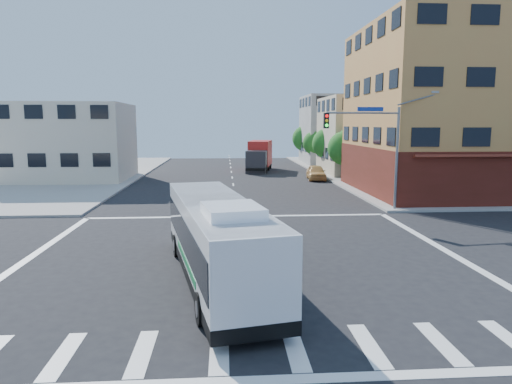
{
  "coord_description": "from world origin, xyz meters",
  "views": [
    {
      "loc": [
        -0.81,
        -19.26,
        5.89
      ],
      "look_at": [
        0.81,
        4.31,
        2.35
      ],
      "focal_mm": 32.0,
      "sensor_mm": 36.0,
      "label": 1
    }
  ],
  "objects": [
    {
      "name": "transit_bus",
      "position": [
        -1.14,
        -2.6,
        1.66
      ],
      "size": [
        4.66,
        11.74,
        3.4
      ],
      "rotation": [
        0.0,
        0.0,
        0.2
      ],
      "color": "black",
      "rests_on": "ground"
    },
    {
      "name": "building_west",
      "position": [
        -17.02,
        29.98,
        4.01
      ],
      "size": [
        12.06,
        10.06,
        8.0
      ],
      "color": "beige",
      "rests_on": "ground"
    },
    {
      "name": "street_tree_a",
      "position": [
        11.9,
        27.92,
        3.59
      ],
      "size": [
        3.6,
        3.6,
        5.53
      ],
      "color": "#342413",
      "rests_on": "ground"
    },
    {
      "name": "box_truck",
      "position": [
        3.58,
        38.19,
        1.82
      ],
      "size": [
        3.96,
        8.65,
        3.76
      ],
      "rotation": [
        0.0,
        0.0,
        -0.19
      ],
      "color": "#27262B",
      "rests_on": "ground"
    },
    {
      "name": "building_east_far",
      "position": [
        16.98,
        47.98,
        5.01
      ],
      "size": [
        12.06,
        10.06,
        10.0
      ],
      "color": "#A1A19C",
      "rests_on": "ground"
    },
    {
      "name": "sidewalk_ne",
      "position": [
        35.0,
        35.0,
        0.07
      ],
      "size": [
        50.0,
        50.0,
        0.15
      ],
      "primitive_type": "cube",
      "color": "gray",
      "rests_on": "ground"
    },
    {
      "name": "corner_building_ne",
      "position": [
        19.99,
        18.48,
        5.89
      ],
      "size": [
        18.1,
        15.44,
        14.0
      ],
      "color": "#B58241",
      "rests_on": "ground"
    },
    {
      "name": "street_tree_d",
      "position": [
        11.9,
        51.92,
        3.88
      ],
      "size": [
        4.0,
        4.0,
        6.03
      ],
      "color": "#342413",
      "rests_on": "ground"
    },
    {
      "name": "building_east_near",
      "position": [
        16.98,
        33.98,
        4.51
      ],
      "size": [
        12.06,
        10.06,
        9.0
      ],
      "color": "#C4B595",
      "rests_on": "ground"
    },
    {
      "name": "parked_car",
      "position": [
        8.9,
        28.54,
        0.78
      ],
      "size": [
        2.26,
        4.74,
        1.56
      ],
      "primitive_type": "imported",
      "rotation": [
        0.0,
        0.0,
        -0.09
      ],
      "color": "#DDA95C",
      "rests_on": "ground"
    },
    {
      "name": "ground",
      "position": [
        0.0,
        0.0,
        0.0
      ],
      "size": [
        120.0,
        120.0,
        0.0
      ],
      "primitive_type": "plane",
      "color": "black",
      "rests_on": "ground"
    },
    {
      "name": "street_tree_b",
      "position": [
        11.9,
        35.92,
        3.75
      ],
      "size": [
        3.8,
        3.8,
        5.79
      ],
      "color": "#342413",
      "rests_on": "ground"
    },
    {
      "name": "street_tree_c",
      "position": [
        11.9,
        43.92,
        3.46
      ],
      "size": [
        3.4,
        3.4,
        5.29
      ],
      "color": "#342413",
      "rests_on": "ground"
    },
    {
      "name": "signal_mast_ne",
      "position": [
        9.08,
        10.62,
        4.98
      ],
      "size": [
        7.91,
        1.13,
        8.07
      ],
      "color": "slate",
      "rests_on": "ground"
    }
  ]
}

